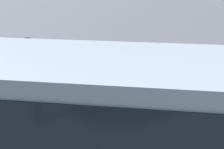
# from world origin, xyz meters

# --- Properties ---
(ground_plane) EXTENTS (80.00, 80.00, 0.00)m
(ground_plane) POSITION_xyz_m (0.00, 0.00, 0.00)
(ground_plane) COLOR #4C4C51
(tour_bus) EXTENTS (10.51, 2.68, 3.25)m
(tour_bus) POSITION_xyz_m (-1.78, 4.45, 1.65)
(tour_bus) COLOR #8C939E
(tour_bus) RESTS_ON ground_plane
(spectator_far_left) EXTENTS (0.57, 0.33, 1.66)m
(spectator_far_left) POSITION_xyz_m (-2.18, 2.26, 0.98)
(spectator_far_left) COLOR black
(spectator_far_left) RESTS_ON ground_plane
(spectator_left) EXTENTS (0.57, 0.32, 1.76)m
(spectator_left) POSITION_xyz_m (-1.38, 2.20, 1.05)
(spectator_left) COLOR black
(spectator_left) RESTS_ON ground_plane
(spectator_centre) EXTENTS (0.58, 0.37, 1.81)m
(spectator_centre) POSITION_xyz_m (-0.32, 1.80, 1.09)
(spectator_centre) COLOR black
(spectator_centre) RESTS_ON ground_plane
(parked_motorcycle_silver) EXTENTS (2.05, 0.58, 0.99)m
(parked_motorcycle_silver) POSITION_xyz_m (0.56, 2.34, 0.48)
(parked_motorcycle_silver) COLOR black
(parked_motorcycle_silver) RESTS_ON ground_plane
(stunt_motorcycle) EXTENTS (1.73, 1.09, 1.92)m
(stunt_motorcycle) POSITION_xyz_m (3.97, -2.87, 1.06)
(stunt_motorcycle) COLOR black
(stunt_motorcycle) RESTS_ON ground_plane
(traffic_cone) EXTENTS (0.34, 0.34, 0.63)m
(traffic_cone) POSITION_xyz_m (2.52, -1.73, 0.30)
(traffic_cone) COLOR orange
(traffic_cone) RESTS_ON ground_plane
(bay_line_a) EXTENTS (0.17, 4.89, 0.01)m
(bay_line_a) POSITION_xyz_m (-3.07, -1.59, 0.00)
(bay_line_a) COLOR white
(bay_line_a) RESTS_ON ground_plane
(bay_line_b) EXTENTS (0.17, 4.86, 0.01)m
(bay_line_b) POSITION_xyz_m (-0.58, -1.59, 0.00)
(bay_line_b) COLOR white
(bay_line_b) RESTS_ON ground_plane
(bay_line_c) EXTENTS (0.17, 4.30, 0.01)m
(bay_line_c) POSITION_xyz_m (1.90, -1.59, 0.00)
(bay_line_c) COLOR white
(bay_line_c) RESTS_ON ground_plane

